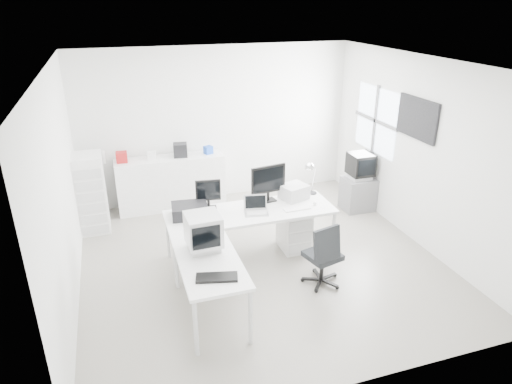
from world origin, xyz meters
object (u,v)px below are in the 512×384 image
object	(u,v)px
main_desk	(251,234)
sideboard	(171,183)
side_desk	(210,287)
crt_tv	(361,166)
laser_printer	(294,192)
inkjet_printer	(190,210)
crt_monitor	(204,234)
laptop	(256,206)
lcd_monitor_small	(208,195)
office_chair	(323,253)
filing_cabinet	(91,193)
lcd_monitor_large	(268,183)
drawer_pedestal	(294,230)
tv_cabinet	(358,194)

from	to	relation	value
main_desk	sideboard	world-z (taller)	sideboard
side_desk	sideboard	size ratio (longest dim) A/B	0.74
sideboard	crt_tv	bearing A→B (deg)	-19.57
laser_printer	main_desk	bearing A→B (deg)	177.67
side_desk	crt_tv	xyz separation A→B (m)	(3.17, 2.09, 0.44)
laser_printer	inkjet_printer	bearing A→B (deg)	165.61
laser_printer	crt_monitor	size ratio (longest dim) A/B	0.91
laptop	sideboard	xyz separation A→B (m)	(-0.89, 2.21, -0.39)
lcd_monitor_small	office_chair	size ratio (longest dim) A/B	0.48
crt_monitor	filing_cabinet	distance (m)	2.83
laser_printer	lcd_monitor_large	bearing A→B (deg)	157.03
inkjet_printer	lcd_monitor_large	xyz separation A→B (m)	(1.20, 0.15, 0.20)
inkjet_printer	side_desk	bearing A→B (deg)	-83.76
laptop	laser_printer	xyz separation A→B (m)	(0.70, 0.32, -0.01)
drawer_pedestal	tv_cabinet	world-z (taller)	drawer_pedestal
filing_cabinet	lcd_monitor_large	bearing A→B (deg)	-28.55
side_desk	laptop	size ratio (longest dim) A/B	3.92
main_desk	office_chair	xyz separation A→B (m)	(0.70, -0.93, 0.09)
laptop	office_chair	bearing A→B (deg)	-40.62
laser_printer	sideboard	size ratio (longest dim) A/B	0.20
lcd_monitor_small	lcd_monitor_large	distance (m)	0.90
crt_tv	filing_cabinet	size ratio (longest dim) A/B	0.39
side_desk	filing_cabinet	xyz separation A→B (m)	(-1.33, 2.72, 0.27)
crt_tv	inkjet_printer	bearing A→B (deg)	-164.36
main_desk	laptop	xyz separation A→B (m)	(0.05, -0.10, 0.49)
side_desk	lcd_monitor_small	distance (m)	1.51
main_desk	crt_tv	bearing A→B (deg)	23.04
laptop	sideboard	size ratio (longest dim) A/B	0.19
laser_printer	filing_cabinet	world-z (taller)	filing_cabinet
drawer_pedestal	side_desk	bearing A→B (deg)	-143.43
filing_cabinet	side_desk	bearing A→B (deg)	-64.04
laser_printer	sideboard	world-z (taller)	laser_printer
side_desk	sideboard	bearing A→B (deg)	89.79
inkjet_printer	office_chair	size ratio (longest dim) A/B	0.52
side_desk	crt_tv	size ratio (longest dim) A/B	2.80
sideboard	inkjet_printer	bearing A→B (deg)	-90.34
inkjet_printer	filing_cabinet	xyz separation A→B (m)	(-1.33, 1.52, -0.19)
main_desk	drawer_pedestal	bearing A→B (deg)	4.09
laptop	laser_printer	world-z (taller)	laptop
crt_monitor	sideboard	distance (m)	3.00
side_desk	lcd_monitor_large	xyz separation A→B (m)	(1.20, 1.35, 0.66)
drawer_pedestal	lcd_monitor_small	world-z (taller)	lcd_monitor_small
side_desk	inkjet_printer	distance (m)	1.29
side_desk	inkjet_printer	size ratio (longest dim) A/B	2.88
lcd_monitor_large	crt_tv	xyz separation A→B (m)	(1.97, 0.74, -0.22)
office_chair	crt_monitor	bearing A→B (deg)	162.84
main_desk	sideboard	size ratio (longest dim) A/B	1.26
crt_tv	laser_printer	bearing A→B (deg)	-153.97
side_desk	tv_cabinet	world-z (taller)	side_desk
crt_monitor	main_desk	bearing A→B (deg)	43.14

